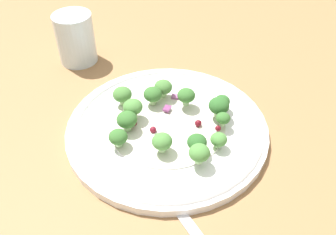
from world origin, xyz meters
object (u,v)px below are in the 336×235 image
(broccoli_floret_1, at_px, (186,96))
(plate, at_px, (168,127))
(broccoli_floret_2, at_px, (222,101))
(water_glass, at_px, (76,38))
(broccoli_floret_0, at_px, (162,142))

(broccoli_floret_1, bearing_deg, plate, -177.18)
(broccoli_floret_2, distance_m, water_glass, 0.28)
(plate, relative_size, broccoli_floret_1, 10.70)
(broccoli_floret_1, bearing_deg, broccoli_floret_2, -60.84)
(plate, relative_size, broccoli_floret_0, 10.64)
(plate, height_order, broccoli_floret_2, broccoli_floret_2)
(plate, xyz_separation_m, water_glass, (0.06, 0.24, 0.03))
(broccoli_floret_0, distance_m, broccoli_floret_2, 0.12)
(broccoli_floret_0, relative_size, broccoli_floret_2, 1.17)
(broccoli_floret_2, xyz_separation_m, water_glass, (-0.02, 0.28, 0.01))
(broccoli_floret_0, xyz_separation_m, water_glass, (0.10, 0.26, 0.01))
(plate, bearing_deg, water_glass, 76.86)
(broccoli_floret_1, relative_size, water_glass, 0.30)
(plate, distance_m, water_glass, 0.24)
(broccoli_floret_2, bearing_deg, plate, 148.78)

